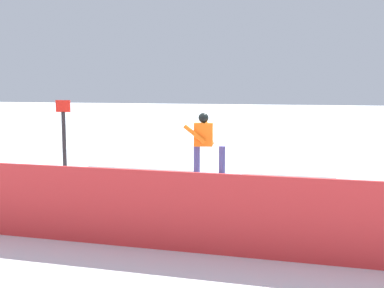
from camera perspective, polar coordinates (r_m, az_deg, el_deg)
name	(u,v)px	position (r m, az deg, el deg)	size (l,w,h in m)	color
ground_plane	(201,197)	(10.27, 1.12, -6.53)	(120.00, 120.00, 0.00)	white
grind_box	(201,186)	(10.22, 1.12, -5.23)	(5.72, 0.75, 0.53)	red
snowboarder	(205,141)	(10.02, 1.62, 0.37)	(1.45, 0.58, 1.34)	silver
safety_fence	(140,209)	(7.01, -6.46, -7.93)	(9.95, 0.06, 1.18)	red
trail_marker	(64,139)	(12.13, -15.47, 0.63)	(0.40, 0.10, 2.09)	#262628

